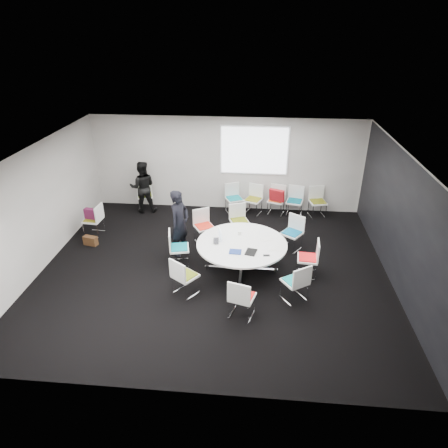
# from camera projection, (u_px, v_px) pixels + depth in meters

# --- Properties ---
(room_shell) EXTENTS (8.08, 7.08, 2.88)m
(room_shell) POSITION_uv_depth(u_px,v_px,m) (218.00, 216.00, 8.73)
(room_shell) COLOR black
(room_shell) RESTS_ON ground
(conference_table) EXTENTS (2.05, 2.05, 0.73)m
(conference_table) POSITION_uv_depth(u_px,v_px,m) (242.00, 251.00, 9.10)
(conference_table) COLOR silver
(conference_table) RESTS_ON ground
(projection_screen) EXTENTS (1.90, 0.03, 1.35)m
(projection_screen) POSITION_uv_depth(u_px,v_px,m) (254.00, 151.00, 11.53)
(projection_screen) COLOR white
(projection_screen) RESTS_ON room_shell
(chair_ring_a) EXTENTS (0.48, 0.49, 0.88)m
(chair_ring_a) POSITION_uv_depth(u_px,v_px,m) (307.00, 265.00, 9.04)
(chair_ring_a) COLOR silver
(chair_ring_a) RESTS_ON ground
(chair_ring_b) EXTENTS (0.63, 0.63, 0.88)m
(chair_ring_b) POSITION_uv_depth(u_px,v_px,m) (292.00, 239.00, 10.10)
(chair_ring_b) COLOR silver
(chair_ring_b) RESTS_ON ground
(chair_ring_c) EXTENTS (0.59, 0.58, 0.88)m
(chair_ring_c) POSITION_uv_depth(u_px,v_px,m) (239.00, 227.00, 10.69)
(chair_ring_c) COLOR silver
(chair_ring_c) RESTS_ON ground
(chair_ring_d) EXTENTS (0.62, 0.62, 0.88)m
(chair_ring_d) POSITION_uv_depth(u_px,v_px,m) (204.00, 232.00, 10.41)
(chair_ring_d) COLOR silver
(chair_ring_d) RESTS_ON ground
(chair_ring_e) EXTENTS (0.53, 0.54, 0.88)m
(chair_ring_e) POSITION_uv_depth(u_px,v_px,m) (179.00, 254.00, 9.44)
(chair_ring_e) COLOR silver
(chair_ring_e) RESTS_ON ground
(chair_ring_f) EXTENTS (0.63, 0.63, 0.88)m
(chair_ring_f) POSITION_uv_depth(u_px,v_px,m) (185.00, 283.00, 8.42)
(chair_ring_f) COLOR silver
(chair_ring_f) RESTS_ON ground
(chair_ring_g) EXTENTS (0.57, 0.56, 0.88)m
(chair_ring_g) POSITION_uv_depth(u_px,v_px,m) (242.00, 304.00, 7.78)
(chair_ring_g) COLOR silver
(chair_ring_g) RESTS_ON ground
(chair_ring_h) EXTENTS (0.63, 0.63, 0.88)m
(chair_ring_h) POSITION_uv_depth(u_px,v_px,m) (295.00, 288.00, 8.24)
(chair_ring_h) COLOR silver
(chair_ring_h) RESTS_ON ground
(chair_back_a) EXTENTS (0.60, 0.60, 0.88)m
(chair_back_a) POSITION_uv_depth(u_px,v_px,m) (234.00, 204.00, 12.03)
(chair_back_a) COLOR silver
(chair_back_a) RESTS_ON ground
(chair_back_b) EXTENTS (0.59, 0.58, 0.88)m
(chair_back_b) POSITION_uv_depth(u_px,v_px,m) (253.00, 205.00, 11.96)
(chair_back_b) COLOR silver
(chair_back_b) RESTS_ON ground
(chair_back_c) EXTENTS (0.56, 0.55, 0.88)m
(chair_back_c) POSITION_uv_depth(u_px,v_px,m) (276.00, 205.00, 11.93)
(chair_back_c) COLOR silver
(chair_back_c) RESTS_ON ground
(chair_back_d) EXTENTS (0.55, 0.54, 0.88)m
(chair_back_d) POSITION_uv_depth(u_px,v_px,m) (294.00, 207.00, 11.85)
(chair_back_d) COLOR silver
(chair_back_d) RESTS_ON ground
(chair_back_e) EXTENTS (0.55, 0.54, 0.88)m
(chair_back_e) POSITION_uv_depth(u_px,v_px,m) (317.00, 207.00, 11.82)
(chair_back_e) COLOR silver
(chair_back_e) RESTS_ON ground
(chair_spare_left) EXTENTS (0.48, 0.50, 0.88)m
(chair_spare_left) POSITION_uv_depth(u_px,v_px,m) (94.00, 225.00, 10.77)
(chair_spare_left) COLOR silver
(chair_spare_left) RESTS_ON ground
(chair_person_back) EXTENTS (0.57, 0.57, 0.88)m
(chair_person_back) POSITION_uv_depth(u_px,v_px,m) (146.00, 201.00, 12.25)
(chair_person_back) COLOR silver
(chair_person_back) RESTS_ON ground
(person_main) EXTENTS (0.61, 0.72, 1.68)m
(person_main) POSITION_uv_depth(u_px,v_px,m) (180.00, 223.00, 9.65)
(person_main) COLOR black
(person_main) RESTS_ON ground
(person_back) EXTENTS (0.87, 0.74, 1.58)m
(person_back) POSITION_uv_depth(u_px,v_px,m) (143.00, 187.00, 11.87)
(person_back) COLOR black
(person_back) RESTS_ON ground
(laptop) EXTENTS (0.22, 0.31, 0.02)m
(laptop) POSITION_uv_depth(u_px,v_px,m) (218.00, 241.00, 9.07)
(laptop) COLOR #333338
(laptop) RESTS_ON conference_table
(laptop_lid) EXTENTS (0.11, 0.29, 0.22)m
(laptop_lid) POSITION_uv_depth(u_px,v_px,m) (220.00, 234.00, 9.11)
(laptop_lid) COLOR silver
(laptop_lid) RESTS_ON conference_table
(notebook_black) EXTENTS (0.28, 0.34, 0.02)m
(notebook_black) POSITION_uv_depth(u_px,v_px,m) (251.00, 252.00, 8.64)
(notebook_black) COLOR black
(notebook_black) RESTS_ON conference_table
(tablet_folio) EXTENTS (0.27, 0.21, 0.03)m
(tablet_folio) POSITION_uv_depth(u_px,v_px,m) (235.00, 252.00, 8.64)
(tablet_folio) COLOR navy
(tablet_folio) RESTS_ON conference_table
(papers_right) EXTENTS (0.34, 0.28, 0.00)m
(papers_right) POSITION_uv_depth(u_px,v_px,m) (266.00, 239.00, 9.18)
(papers_right) COLOR white
(papers_right) RESTS_ON conference_table
(papers_front) EXTENTS (0.32, 0.24, 0.00)m
(papers_front) POSITION_uv_depth(u_px,v_px,m) (275.00, 249.00, 8.78)
(papers_front) COLOR silver
(papers_front) RESTS_ON conference_table
(cup) EXTENTS (0.08, 0.08, 0.09)m
(cup) POSITION_uv_depth(u_px,v_px,m) (239.00, 233.00, 9.34)
(cup) COLOR white
(cup) RESTS_ON conference_table
(phone) EXTENTS (0.15, 0.09, 0.01)m
(phone) POSITION_uv_depth(u_px,v_px,m) (266.00, 255.00, 8.52)
(phone) COLOR black
(phone) RESTS_ON conference_table
(maroon_bag) EXTENTS (0.42, 0.21, 0.28)m
(maroon_bag) POSITION_uv_depth(u_px,v_px,m) (92.00, 214.00, 10.62)
(maroon_bag) COLOR #59173A
(maroon_bag) RESTS_ON chair_spare_left
(brown_bag) EXTENTS (0.39, 0.24, 0.24)m
(brown_bag) POSITION_uv_depth(u_px,v_px,m) (91.00, 241.00, 10.34)
(brown_bag) COLOR #412815
(brown_bag) RESTS_ON ground
(red_jacket) EXTENTS (0.47, 0.32, 0.36)m
(red_jacket) POSITION_uv_depth(u_px,v_px,m) (277.00, 195.00, 11.54)
(red_jacket) COLOR maroon
(red_jacket) RESTS_ON chair_back_c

